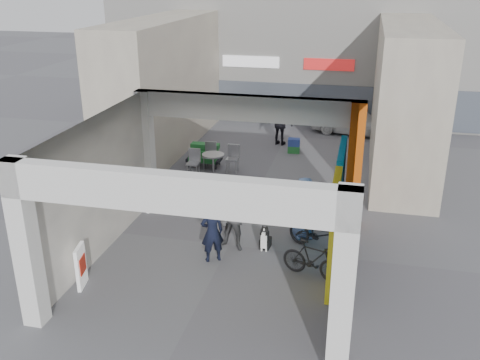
% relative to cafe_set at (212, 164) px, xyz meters
% --- Properties ---
extents(ground, '(90.00, 90.00, 0.00)m').
position_rel_cafe_set_xyz_m(ground, '(1.88, -5.01, -0.34)').
color(ground, '#58585D').
rests_on(ground, ground).
extents(arcade_canopy, '(6.40, 6.45, 6.40)m').
position_rel_cafe_set_xyz_m(arcade_canopy, '(2.42, -5.83, 1.96)').
color(arcade_canopy, silver).
rests_on(arcade_canopy, ground).
extents(far_building, '(18.00, 4.08, 8.00)m').
position_rel_cafe_set_xyz_m(far_building, '(1.88, 8.99, 3.65)').
color(far_building, white).
rests_on(far_building, ground).
extents(plaza_bldg_left, '(2.00, 9.00, 5.00)m').
position_rel_cafe_set_xyz_m(plaza_bldg_left, '(-2.62, 2.49, 2.16)').
color(plaza_bldg_left, '#BAB29A').
rests_on(plaza_bldg_left, ground).
extents(plaza_bldg_right, '(2.00, 9.00, 5.00)m').
position_rel_cafe_set_xyz_m(plaza_bldg_right, '(6.38, 2.49, 2.16)').
color(plaza_bldg_right, '#BAB29A').
rests_on(plaza_bldg_right, ground).
extents(bollard_left, '(0.09, 0.09, 0.97)m').
position_rel_cafe_set_xyz_m(bollard_left, '(0.15, -2.66, 0.14)').
color(bollard_left, gray).
rests_on(bollard_left, ground).
extents(bollard_center, '(0.09, 0.09, 0.83)m').
position_rel_cafe_set_xyz_m(bollard_center, '(1.88, -2.43, 0.07)').
color(bollard_center, gray).
rests_on(bollard_center, ground).
extents(bollard_right, '(0.09, 0.09, 0.97)m').
position_rel_cafe_set_xyz_m(bollard_right, '(3.51, -2.62, 0.14)').
color(bollard_right, gray).
rests_on(bollard_right, ground).
extents(advert_board_near, '(0.19, 0.55, 1.00)m').
position_rel_cafe_set_xyz_m(advert_board_near, '(-0.87, -7.61, 0.16)').
color(advert_board_near, white).
rests_on(advert_board_near, ground).
extents(advert_board_far, '(0.21, 0.55, 1.00)m').
position_rel_cafe_set_xyz_m(advert_board_far, '(-0.87, -3.39, 0.16)').
color(advert_board_far, white).
rests_on(advert_board_far, ground).
extents(cafe_set, '(1.61, 1.30, 0.97)m').
position_rel_cafe_set_xyz_m(cafe_set, '(0.00, 0.00, 0.00)').
color(cafe_set, '#9B9BA0').
rests_on(cafe_set, ground).
extents(produce_stand, '(1.22, 0.66, 0.81)m').
position_rel_cafe_set_xyz_m(produce_stand, '(-0.48, 0.63, -0.03)').
color(produce_stand, black).
rests_on(produce_stand, ground).
extents(crate_stack, '(0.47, 0.38, 0.56)m').
position_rel_cafe_set_xyz_m(crate_stack, '(2.48, 2.90, -0.06)').
color(crate_stack, '#1B6027').
rests_on(crate_stack, ground).
extents(border_collie, '(0.25, 0.50, 0.69)m').
position_rel_cafe_set_xyz_m(border_collie, '(2.81, -4.99, -0.07)').
color(border_collie, black).
rests_on(border_collie, ground).
extents(man_with_dog, '(0.67, 0.61, 1.55)m').
position_rel_cafe_set_xyz_m(man_with_dog, '(1.67, -5.84, 0.43)').
color(man_with_dog, black).
rests_on(man_with_dog, ground).
extents(man_back_turned, '(0.95, 0.80, 1.73)m').
position_rel_cafe_set_xyz_m(man_back_turned, '(2.02, -5.15, 0.52)').
color(man_back_turned, '#3F3F41').
rests_on(man_back_turned, ground).
extents(man_elderly, '(0.95, 0.79, 1.68)m').
position_rel_cafe_set_xyz_m(man_elderly, '(3.68, -4.08, 0.49)').
color(man_elderly, '#617FBD').
rests_on(man_elderly, ground).
extents(man_crates, '(1.10, 0.68, 1.75)m').
position_rel_cafe_set_xyz_m(man_crates, '(1.80, 3.79, 0.53)').
color(man_crates, black).
rests_on(man_crates, ground).
extents(bicycle_front, '(1.89, 1.43, 0.95)m').
position_rel_cafe_set_xyz_m(bicycle_front, '(4.16, -4.79, 0.13)').
color(bicycle_front, black).
rests_on(bicycle_front, ground).
extents(bicycle_rear, '(1.57, 0.88, 0.91)m').
position_rel_cafe_set_xyz_m(bicycle_rear, '(4.13, -6.06, 0.11)').
color(bicycle_rear, black).
rests_on(bicycle_rear, ground).
extents(white_van, '(3.78, 2.11, 1.21)m').
position_rel_cafe_set_xyz_m(white_van, '(4.62, 6.06, 0.26)').
color(white_van, silver).
rests_on(white_van, ground).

